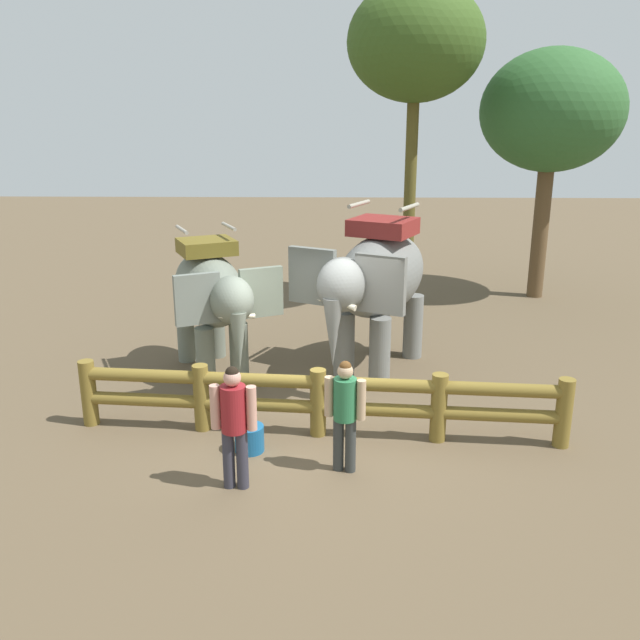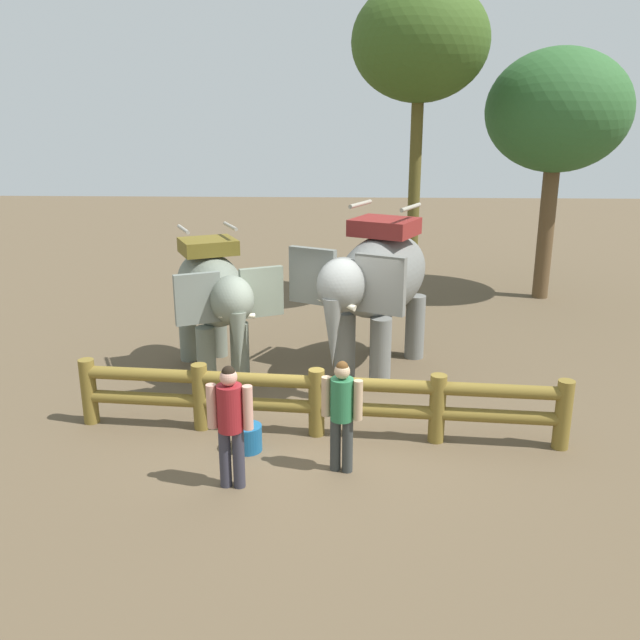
{
  "view_description": "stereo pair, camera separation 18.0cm",
  "coord_description": "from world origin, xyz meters",
  "px_view_note": "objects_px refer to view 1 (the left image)",
  "views": [
    {
      "loc": [
        0.23,
        -9.36,
        4.69
      ],
      "look_at": [
        0.0,
        1.33,
        1.4
      ],
      "focal_mm": 38.01,
      "sensor_mm": 36.0,
      "label": 1
    },
    {
      "loc": [
        0.41,
        -9.36,
        4.69
      ],
      "look_at": [
        0.0,
        1.33,
        1.4
      ],
      "focal_mm": 38.01,
      "sensor_mm": 36.0,
      "label": 2
    }
  ],
  "objects_px": {
    "tree_back_center": "(416,44)",
    "elephant_near_left": "(212,295)",
    "tourist_woman_in_black": "(345,408)",
    "tourist_man_in_blue": "(234,419)",
    "elephant_center": "(377,281)",
    "feed_bucket": "(249,438)",
    "log_fence": "(318,398)",
    "tree_far_left": "(552,113)"
  },
  "relations": [
    {
      "from": "tourist_woman_in_black",
      "to": "feed_bucket",
      "type": "relative_size",
      "value": 3.74
    },
    {
      "from": "tree_far_left",
      "to": "feed_bucket",
      "type": "height_order",
      "value": "tree_far_left"
    },
    {
      "from": "log_fence",
      "to": "tourist_woman_in_black",
      "type": "relative_size",
      "value": 4.64
    },
    {
      "from": "elephant_near_left",
      "to": "tourist_woman_in_black",
      "type": "relative_size",
      "value": 2.04
    },
    {
      "from": "tourist_man_in_blue",
      "to": "elephant_near_left",
      "type": "bearing_deg",
      "value": 103.48
    },
    {
      "from": "feed_bucket",
      "to": "tourist_man_in_blue",
      "type": "bearing_deg",
      "value": -93.02
    },
    {
      "from": "elephant_center",
      "to": "elephant_near_left",
      "type": "bearing_deg",
      "value": -175.46
    },
    {
      "from": "feed_bucket",
      "to": "tree_far_left",
      "type": "bearing_deg",
      "value": 53.27
    },
    {
      "from": "elephant_near_left",
      "to": "tree_back_center",
      "type": "bearing_deg",
      "value": 50.36
    },
    {
      "from": "elephant_center",
      "to": "feed_bucket",
      "type": "bearing_deg",
      "value": -121.83
    },
    {
      "from": "log_fence",
      "to": "elephant_near_left",
      "type": "relative_size",
      "value": 2.27
    },
    {
      "from": "elephant_near_left",
      "to": "tourist_man_in_blue",
      "type": "bearing_deg",
      "value": -76.52
    },
    {
      "from": "tourist_woman_in_black",
      "to": "feed_bucket",
      "type": "height_order",
      "value": "tourist_woman_in_black"
    },
    {
      "from": "log_fence",
      "to": "feed_bucket",
      "type": "bearing_deg",
      "value": -151.27
    },
    {
      "from": "tourist_man_in_blue",
      "to": "tree_back_center",
      "type": "xyz_separation_m",
      "value": [
        3.08,
        8.8,
        5.19
      ]
    },
    {
      "from": "elephant_near_left",
      "to": "tree_far_left",
      "type": "relative_size",
      "value": 0.52
    },
    {
      "from": "log_fence",
      "to": "feed_bucket",
      "type": "height_order",
      "value": "log_fence"
    },
    {
      "from": "log_fence",
      "to": "tree_back_center",
      "type": "relative_size",
      "value": 0.98
    },
    {
      "from": "tree_back_center",
      "to": "feed_bucket",
      "type": "xyz_separation_m",
      "value": [
        -3.02,
        -7.8,
        -5.97
      ]
    },
    {
      "from": "tree_far_left",
      "to": "tree_back_center",
      "type": "bearing_deg",
      "value": -164.7
    },
    {
      "from": "tourist_man_in_blue",
      "to": "tree_back_center",
      "type": "distance_m",
      "value": 10.67
    },
    {
      "from": "elephant_center",
      "to": "log_fence",
      "type": "bearing_deg",
      "value": -110.69
    },
    {
      "from": "log_fence",
      "to": "tourist_man_in_blue",
      "type": "distance_m",
      "value": 1.88
    },
    {
      "from": "tree_far_left",
      "to": "tree_back_center",
      "type": "distance_m",
      "value": 3.94
    },
    {
      "from": "elephant_center",
      "to": "tree_back_center",
      "type": "relative_size",
      "value": 0.49
    },
    {
      "from": "tourist_man_in_blue",
      "to": "feed_bucket",
      "type": "relative_size",
      "value": 3.95
    },
    {
      "from": "log_fence",
      "to": "tree_far_left",
      "type": "bearing_deg",
      "value": 55.94
    },
    {
      "from": "tourist_man_in_blue",
      "to": "tree_far_left",
      "type": "distance_m",
      "value": 12.35
    },
    {
      "from": "elephant_center",
      "to": "tree_far_left",
      "type": "height_order",
      "value": "tree_far_left"
    },
    {
      "from": "log_fence",
      "to": "elephant_center",
      "type": "bearing_deg",
      "value": 69.31
    },
    {
      "from": "tourist_woman_in_black",
      "to": "tree_back_center",
      "type": "height_order",
      "value": "tree_back_center"
    },
    {
      "from": "log_fence",
      "to": "tree_back_center",
      "type": "distance_m",
      "value": 9.37
    },
    {
      "from": "tourist_woman_in_black",
      "to": "log_fence",
      "type": "bearing_deg",
      "value": 109.88
    },
    {
      "from": "log_fence",
      "to": "elephant_near_left",
      "type": "distance_m",
      "value": 3.26
    },
    {
      "from": "tourist_woman_in_black",
      "to": "tourist_man_in_blue",
      "type": "height_order",
      "value": "tourist_man_in_blue"
    },
    {
      "from": "elephant_center",
      "to": "tourist_man_in_blue",
      "type": "height_order",
      "value": "elephant_center"
    },
    {
      "from": "tourist_woman_in_black",
      "to": "tree_far_left",
      "type": "relative_size",
      "value": 0.26
    },
    {
      "from": "tree_back_center",
      "to": "elephant_near_left",
      "type": "bearing_deg",
      "value": -129.64
    },
    {
      "from": "log_fence",
      "to": "tourist_man_in_blue",
      "type": "xyz_separation_m",
      "value": [
        -1.03,
        -1.53,
        0.37
      ]
    },
    {
      "from": "elephant_near_left",
      "to": "tourist_woman_in_black",
      "type": "distance_m",
      "value": 4.25
    },
    {
      "from": "elephant_near_left",
      "to": "feed_bucket",
      "type": "distance_m",
      "value": 3.4
    },
    {
      "from": "tree_back_center",
      "to": "feed_bucket",
      "type": "distance_m",
      "value": 10.28
    }
  ]
}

